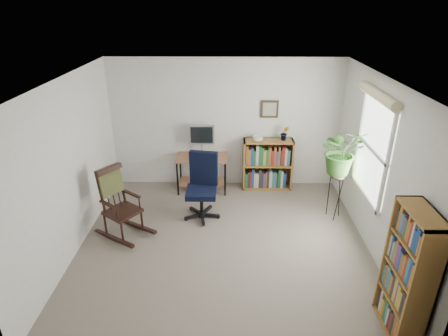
{
  "coord_description": "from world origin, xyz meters",
  "views": [
    {
      "loc": [
        0.08,
        -4.57,
        3.33
      ],
      "look_at": [
        0.0,
        0.4,
        1.05
      ],
      "focal_mm": 30.0,
      "sensor_mm": 36.0,
      "label": 1
    }
  ],
  "objects_px": {
    "office_chair": "(201,187)",
    "tall_bookshelf": "(408,274)",
    "desk": "(202,174)",
    "low_bookshelf": "(267,164)",
    "rocking_chair": "(122,203)"
  },
  "relations": [
    {
      "from": "office_chair",
      "to": "tall_bookshelf",
      "type": "xyz_separation_m",
      "value": [
        2.29,
        -2.25,
        0.19
      ]
    },
    {
      "from": "desk",
      "to": "office_chair",
      "type": "distance_m",
      "value": 0.99
    },
    {
      "from": "desk",
      "to": "office_chair",
      "type": "height_order",
      "value": "office_chair"
    },
    {
      "from": "low_bookshelf",
      "to": "tall_bookshelf",
      "type": "bearing_deg",
      "value": -71.27
    },
    {
      "from": "tall_bookshelf",
      "to": "office_chair",
      "type": "bearing_deg",
      "value": 135.56
    },
    {
      "from": "low_bookshelf",
      "to": "tall_bookshelf",
      "type": "relative_size",
      "value": 0.65
    },
    {
      "from": "office_chair",
      "to": "tall_bookshelf",
      "type": "height_order",
      "value": "tall_bookshelf"
    },
    {
      "from": "rocking_chair",
      "to": "tall_bookshelf",
      "type": "bearing_deg",
      "value": -80.55
    },
    {
      "from": "rocking_chair",
      "to": "low_bookshelf",
      "type": "relative_size",
      "value": 1.14
    },
    {
      "from": "desk",
      "to": "rocking_chair",
      "type": "distance_m",
      "value": 1.84
    },
    {
      "from": "low_bookshelf",
      "to": "tall_bookshelf",
      "type": "xyz_separation_m",
      "value": [
        1.13,
        -3.33,
        0.26
      ]
    },
    {
      "from": "rocking_chair",
      "to": "office_chair",
      "type": "bearing_deg",
      "value": -29.75
    },
    {
      "from": "office_chair",
      "to": "low_bookshelf",
      "type": "distance_m",
      "value": 1.59
    },
    {
      "from": "office_chair",
      "to": "desk",
      "type": "bearing_deg",
      "value": 102.69
    },
    {
      "from": "low_bookshelf",
      "to": "desk",
      "type": "bearing_deg",
      "value": -174.38
    }
  ]
}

